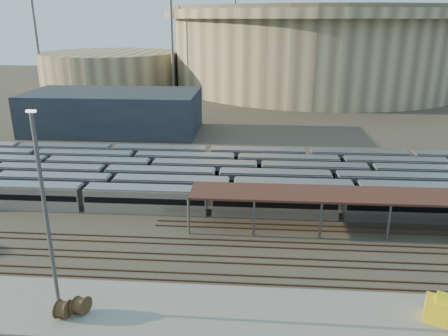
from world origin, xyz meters
name	(u,v)px	position (x,y,z in m)	size (l,w,h in m)	color
ground	(249,241)	(0.00, 0.00, 0.00)	(420.00, 420.00, 0.00)	#383026
apron	(195,312)	(-5.00, -15.00, 0.10)	(50.00, 9.00, 0.20)	gray
subway_trains	(227,177)	(-4.07, 18.50, 1.80)	(121.63, 23.90, 3.60)	#ADACB1
inspection_shed	(419,198)	(22.00, 4.00, 4.98)	(60.30, 6.00, 5.30)	#55555A
empty_tracks	(248,260)	(0.00, -5.00, 0.09)	(170.00, 9.62, 0.18)	#4C3323
stadium	(316,45)	(25.00, 140.00, 16.47)	(124.00, 124.00, 32.50)	tan
secondary_arena	(111,69)	(-60.00, 130.00, 7.00)	(56.00, 56.00, 14.00)	tan
service_building	(114,112)	(-35.00, 55.00, 5.00)	(42.00, 20.00, 10.00)	#1E232D
floodlight_0	(172,37)	(-30.00, 110.00, 20.65)	(4.00, 1.00, 38.40)	#55555A
floodlight_1	(36,36)	(-85.00, 120.00, 20.65)	(4.00, 1.00, 38.40)	#55555A
floodlight_3	(235,33)	(-10.00, 160.00, 20.65)	(4.00, 1.00, 38.40)	#55555A
cable_reel_west	(63,309)	(-17.30, -16.79, 1.10)	(1.80, 1.80, 1.00)	brown
cable_reel_east	(81,305)	(-15.85, -16.13, 1.11)	(1.81, 1.81, 1.01)	brown
yard_light_pole	(46,217)	(-18.15, -15.82, 10.19)	(0.81, 0.36, 19.80)	#55555A
yellow_equipment	(444,312)	(18.50, -14.75, 1.27)	(3.44, 2.15, 2.15)	gold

